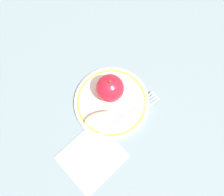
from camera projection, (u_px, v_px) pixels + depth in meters
ground_plane at (117, 105)px, 0.60m from camera, size 2.00×2.00×0.00m
plate at (112, 101)px, 0.59m from camera, size 0.20×0.20×0.01m
apple_red_whole at (110, 88)px, 0.56m from camera, size 0.07×0.07×0.08m
apple_slice_front at (99, 118)px, 0.56m from camera, size 0.08×0.08×0.02m
fork at (127, 116)px, 0.57m from camera, size 0.11×0.17×0.00m
napkin_folded at (91, 156)px, 0.55m from camera, size 0.17×0.18×0.01m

